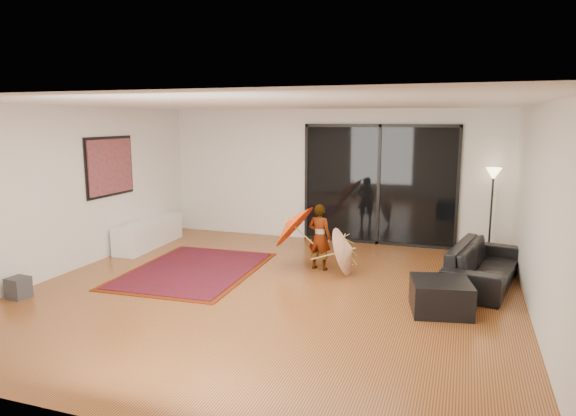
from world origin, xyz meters
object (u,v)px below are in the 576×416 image
at_px(sofa, 483,265).
at_px(child, 320,237).
at_px(media_console, 149,233).
at_px(ottoman, 441,296).

height_order(sofa, child, child).
bearing_deg(media_console, sofa, -6.54).
distance_m(media_console, child, 3.66).
xyz_separation_m(media_console, child, (3.62, -0.43, 0.30)).
distance_m(sofa, ottoman, 1.51).
distance_m(sofa, child, 2.59).
relative_size(media_console, child, 1.68).
bearing_deg(child, sofa, -168.39).
height_order(ottoman, child, child).
relative_size(media_console, sofa, 0.89).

